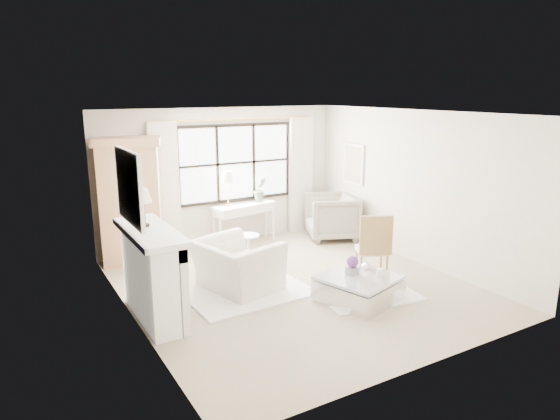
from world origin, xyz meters
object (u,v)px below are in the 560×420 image
at_px(coffee_table, 358,289).
at_px(armoire, 131,200).
at_px(console_table, 244,223).
at_px(club_armchair, 237,265).

bearing_deg(coffee_table, armoire, 109.12).
distance_m(console_table, club_armchair, 2.47).
bearing_deg(console_table, coffee_table, -97.01).
xyz_separation_m(armoire, club_armchair, (1.05, -2.09, -0.75)).
distance_m(armoire, console_table, 2.36).
bearing_deg(armoire, console_table, 20.94).
bearing_deg(armoire, club_armchair, -44.41).
bearing_deg(club_armchair, console_table, -43.30).
height_order(armoire, club_armchair, armoire).
xyz_separation_m(armoire, console_table, (2.24, 0.07, -0.74)).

